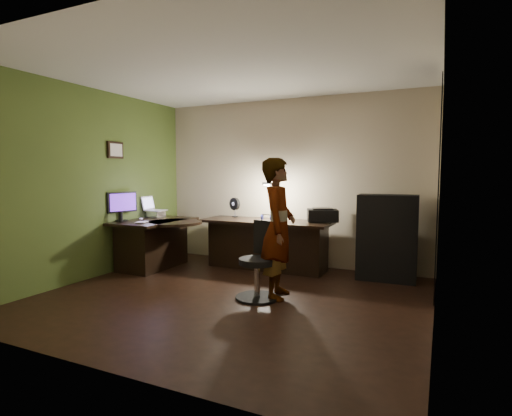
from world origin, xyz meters
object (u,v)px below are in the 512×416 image
at_px(cabinet, 387,238).
at_px(desk_right, 265,245).
at_px(office_chair, 257,261).
at_px(desk_left, 155,244).
at_px(monitor, 121,210).
at_px(person, 278,228).

bearing_deg(cabinet, desk_right, -177.68).
bearing_deg(office_chair, desk_left, 171.55).
bearing_deg(desk_right, cabinet, 4.51).
bearing_deg(monitor, desk_left, 59.93).
relative_size(cabinet, office_chair, 1.30).
xyz_separation_m(desk_left, cabinet, (3.44, 0.80, 0.22)).
bearing_deg(desk_left, office_chair, -19.53).
relative_size(office_chair, person, 0.55).
relative_size(desk_right, cabinet, 1.71).
xyz_separation_m(desk_left, office_chair, (2.15, -0.76, 0.08)).
relative_size(cabinet, monitor, 2.46).
relative_size(monitor, office_chair, 0.53).
height_order(desk_right, office_chair, office_chair).
relative_size(desk_left, office_chair, 1.43).
height_order(cabinet, monitor, cabinet).
bearing_deg(person, desk_left, 64.14).
relative_size(desk_left, desk_right, 0.64).
distance_m(desk_left, office_chair, 2.28).
height_order(cabinet, office_chair, cabinet).
bearing_deg(monitor, cabinet, 32.50).
relative_size(cabinet, person, 0.71).
xyz_separation_m(cabinet, monitor, (-3.79, -1.14, 0.33)).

